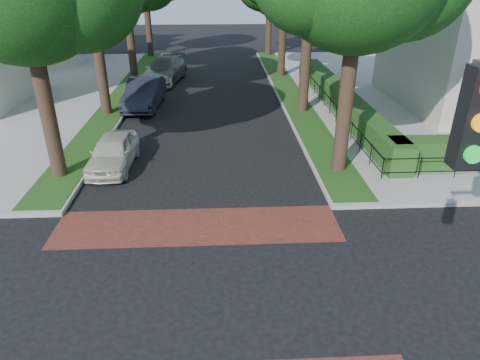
% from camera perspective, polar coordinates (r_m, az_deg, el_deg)
% --- Properties ---
extents(ground, '(120.00, 120.00, 0.00)m').
position_cam_1_polar(ground, '(11.18, -6.30, -14.95)').
color(ground, black).
rests_on(ground, ground).
extents(crosswalk_far, '(9.00, 2.20, 0.01)m').
position_cam_1_polar(crosswalk_far, '(13.75, -5.65, -6.14)').
color(crosswalk_far, maroon).
rests_on(crosswalk_far, ground).
extents(grass_strip_ne, '(1.60, 29.80, 0.02)m').
position_cam_1_polar(grass_strip_ne, '(28.80, 6.61, 11.61)').
color(grass_strip_ne, '#133F12').
rests_on(grass_strip_ne, sidewalk_ne).
extents(grass_strip_nw, '(1.60, 29.80, 0.02)m').
position_cam_1_polar(grass_strip_nw, '(29.09, -15.31, 11.01)').
color(grass_strip_nw, '#133F12').
rests_on(grass_strip_nw, sidewalk_nw).
extents(hedge_main_road, '(1.00, 18.00, 1.20)m').
position_cam_1_polar(hedge_main_road, '(25.29, 13.37, 10.41)').
color(hedge_main_road, '#204217').
rests_on(hedge_main_road, sidewalk_ne).
extents(fence_main_road, '(0.06, 18.00, 0.90)m').
position_cam_1_polar(fence_main_road, '(25.12, 11.55, 10.13)').
color(fence_main_road, black).
rests_on(fence_main_road, sidewalk_ne).
extents(house_left_far, '(10.00, 9.00, 10.14)m').
position_cam_1_polar(house_left_far, '(43.61, -26.59, 20.67)').
color(house_left_far, beige).
rests_on(house_left_far, sidewalk_nw).
extents(parked_car_front, '(1.71, 4.02, 1.35)m').
position_cam_1_polar(parked_car_front, '(18.21, -16.57, 3.64)').
color(parked_car_front, beige).
rests_on(parked_car_front, ground).
extents(parked_car_middle, '(2.04, 5.17, 1.67)m').
position_cam_1_polar(parked_car_middle, '(26.19, -12.63, 11.22)').
color(parked_car_middle, '#1E222D').
rests_on(parked_car_middle, ground).
extents(parked_car_rear, '(3.28, 6.08, 1.67)m').
position_cam_1_polar(parked_car_rear, '(32.33, -10.06, 14.22)').
color(parked_car_rear, slate).
rests_on(parked_car_rear, ground).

